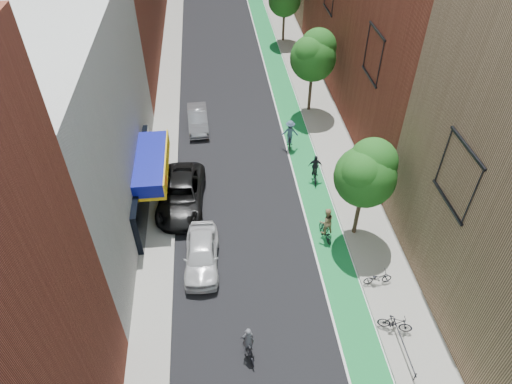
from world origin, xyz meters
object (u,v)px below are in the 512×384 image
object	(u,v)px
cyclist_lead	(248,346)
cyclist_lane_near	(326,225)
parked_car_white	(202,254)
parked_car_silver	(198,119)
cyclist_lane_mid	(315,171)
cyclist_lane_far	(290,135)
parked_car_black	(181,194)

from	to	relation	value
cyclist_lead	cyclist_lane_near	world-z (taller)	cyclist_lane_near
parked_car_white	parked_car_silver	distance (m)	13.90
cyclist_lane_mid	cyclist_lane_far	world-z (taller)	cyclist_lane_far
cyclist_lane_near	cyclist_lane_mid	size ratio (longest dim) A/B	1.12
parked_car_silver	cyclist_lane_far	world-z (taller)	cyclist_lane_far
cyclist_lead	cyclist_lane_mid	size ratio (longest dim) A/B	1.01
cyclist_lane_mid	cyclist_lane_far	size ratio (longest dim) A/B	0.87
cyclist_lane_near	parked_car_black	bearing A→B (deg)	-35.92
cyclist_lane_far	parked_car_black	bearing A→B (deg)	41.13
cyclist_lane_near	cyclist_lane_mid	bearing A→B (deg)	-107.04
cyclist_lane_mid	parked_car_silver	bearing A→B (deg)	-36.49
parked_car_black	cyclist_lane_far	world-z (taller)	cyclist_lane_far
parked_car_silver	cyclist_lane_near	distance (m)	14.56
parked_car_white	parked_car_silver	size ratio (longest dim) A/B	1.07
parked_car_black	cyclist_lane_near	size ratio (longest dim) A/B	2.77
parked_car_black	cyclist_lane_far	xyz separation A→B (m)	(7.80, 5.46, 0.21)
parked_car_white	cyclist_lane_near	world-z (taller)	cyclist_lane_near
parked_car_black	cyclist_lead	size ratio (longest dim) A/B	3.08
parked_car_silver	cyclist_lane_mid	bearing A→B (deg)	-45.66
parked_car_white	parked_car_black	size ratio (longest dim) A/B	0.77
parked_car_white	cyclist_lane_near	distance (m)	7.33
parked_car_white	cyclist_lane_mid	world-z (taller)	cyclist_lane_mid
parked_car_black	cyclist_lane_far	bearing A→B (deg)	39.32
parked_car_white	cyclist_lane_near	bearing A→B (deg)	12.65
cyclist_lane_mid	parked_car_black	bearing A→B (deg)	16.71
cyclist_lead	cyclist_lane_mid	xyz separation A→B (m)	(5.66, 12.26, 0.06)
cyclist_lead	cyclist_lane_mid	distance (m)	13.51
parked_car_white	parked_car_silver	world-z (taller)	parked_car_white
cyclist_lead	cyclist_lane_mid	world-z (taller)	cyclist_lead
cyclist_lane_mid	cyclist_lane_far	distance (m)	4.09
cyclist_lead	cyclist_lane_far	size ratio (longest dim) A/B	0.88
parked_car_black	parked_car_silver	world-z (taller)	parked_car_black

